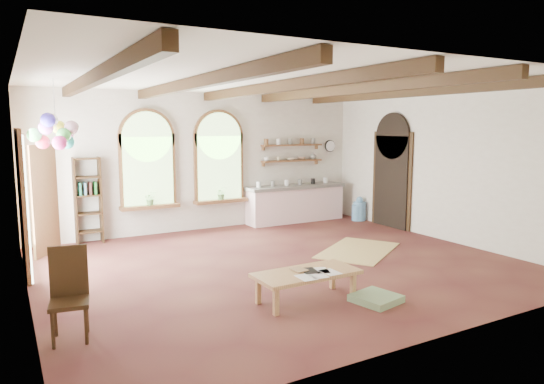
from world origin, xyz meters
TOP-DOWN VIEW (x-y plane):
  - floor at (0.00, 0.00)m, footprint 8.00×8.00m
  - ceiling_beams at (0.00, 0.00)m, footprint 6.20×6.80m
  - window_left at (-1.40, 3.43)m, footprint 1.30×0.28m
  - window_right at (0.30, 3.43)m, footprint 1.30×0.28m
  - left_doorway at (-3.95, 1.80)m, footprint 0.10×1.90m
  - right_doorway at (3.95, 1.50)m, footprint 0.10×1.30m
  - kitchen_counter at (2.30, 3.20)m, footprint 2.68×0.62m
  - wall_shelf_lower at (2.30, 3.38)m, footprint 1.70×0.24m
  - wall_shelf_upper at (2.30, 3.38)m, footprint 1.70×0.24m
  - wall_clock at (3.55, 3.45)m, footprint 0.32×0.04m
  - bookshelf at (-2.70, 3.32)m, footprint 0.53×0.32m
  - coffee_table at (-0.61, -1.74)m, footprint 1.49×0.70m
  - side_chair at (-3.65, -1.46)m, footprint 0.49×0.49m
  - floor_mat at (1.80, 0.06)m, footprint 2.22×2.00m
  - floor_cushion at (0.22, -2.25)m, footprint 0.67×0.67m
  - water_jug_a at (3.75, 2.50)m, footprint 0.27×0.27m
  - water_jug_b at (3.82, 2.49)m, footprint 0.32×0.32m
  - balloon_cluster at (-3.41, 1.52)m, footprint 0.78×0.87m
  - table_book at (-0.76, -1.66)m, footprint 0.20×0.27m
  - tablet at (-0.56, -1.74)m, footprint 0.25×0.32m
  - potted_plant_left at (-1.40, 3.32)m, footprint 0.27×0.23m
  - potted_plant_right at (0.30, 3.32)m, footprint 0.27×0.23m
  - shelf_cup_a at (1.55, 3.38)m, footprint 0.12×0.10m
  - shelf_cup_b at (1.90, 3.38)m, footprint 0.10×0.10m
  - shelf_bowl_a at (2.25, 3.38)m, footprint 0.22×0.22m
  - shelf_bowl_b at (2.60, 3.38)m, footprint 0.20×0.20m
  - shelf_vase at (2.95, 3.38)m, footprint 0.18×0.18m

SIDE VIEW (x-z plane):
  - floor at x=0.00m, z-range 0.00..0.00m
  - floor_mat at x=1.80m, z-range 0.00..0.02m
  - floor_cushion at x=0.22m, z-range 0.00..0.10m
  - water_jug_a at x=3.75m, z-range -0.04..0.49m
  - water_jug_b at x=3.82m, z-range -0.04..0.58m
  - side_chair at x=-3.65m, z-range -0.23..0.84m
  - coffee_table at x=-0.61m, z-range 0.16..0.58m
  - tablet at x=-0.56m, z-range 0.42..0.43m
  - table_book at x=-0.76m, z-range 0.42..0.44m
  - kitchen_counter at x=2.30m, z-range 0.01..0.95m
  - potted_plant_left at x=-1.40m, z-range 0.70..1.00m
  - potted_plant_right at x=0.30m, z-range 0.70..1.00m
  - bookshelf at x=-2.70m, z-range 0.00..1.80m
  - right_doorway at x=3.95m, z-range -0.10..2.30m
  - left_doorway at x=-3.95m, z-range -0.10..2.40m
  - wall_shelf_lower at x=2.30m, z-range 1.53..1.57m
  - shelf_bowl_a at x=2.25m, z-range 1.57..1.62m
  - shelf_bowl_b at x=2.60m, z-range 1.57..1.63m
  - shelf_cup_b at x=1.90m, z-range 1.57..1.66m
  - shelf_cup_a at x=1.55m, z-range 1.57..1.67m
  - window_left at x=-1.40m, z-range 0.53..2.73m
  - window_right at x=0.30m, z-range 0.53..2.73m
  - shelf_vase at x=2.95m, z-range 1.57..1.76m
  - wall_clock at x=3.55m, z-range 1.74..2.06m
  - wall_shelf_upper at x=2.30m, z-range 1.93..1.97m
  - balloon_cluster at x=-3.41m, z-range 1.76..2.91m
  - ceiling_beams at x=0.00m, z-range 3.01..3.19m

